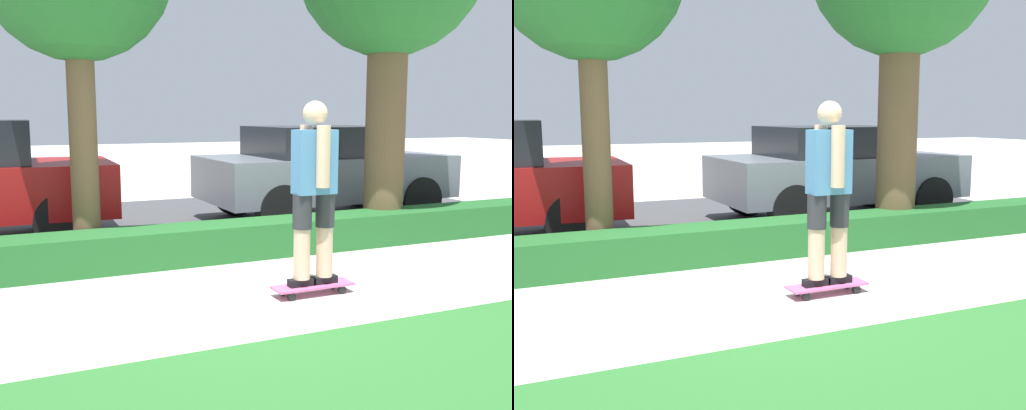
{
  "view_description": "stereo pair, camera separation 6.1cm",
  "coord_description": "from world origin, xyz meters",
  "views": [
    {
      "loc": [
        -2.23,
        -4.9,
        1.69
      ],
      "look_at": [
        0.19,
        0.6,
        0.78
      ],
      "focal_mm": 42.0,
      "sensor_mm": 36.0,
      "label": 1
    },
    {
      "loc": [
        -2.29,
        -4.87,
        1.69
      ],
      "look_at": [
        0.19,
        0.6,
        0.78
      ],
      "focal_mm": 42.0,
      "sensor_mm": 36.0,
      "label": 2
    }
  ],
  "objects": [
    {
      "name": "skateboard",
      "position": [
        0.46,
        -0.1,
        0.08
      ],
      "size": [
        0.79,
        0.24,
        0.1
      ],
      "color": "#DB5B93",
      "rests_on": "ground_plane"
    },
    {
      "name": "hedge_row",
      "position": [
        0.0,
        1.6,
        0.21
      ],
      "size": [
        12.41,
        0.6,
        0.42
      ],
      "color": "#236028",
      "rests_on": "ground_plane"
    },
    {
      "name": "parked_car_middle",
      "position": [
        2.68,
        3.53,
        0.8
      ],
      "size": [
        3.99,
        1.96,
        1.5
      ],
      "rotation": [
        0.0,
        0.0,
        0.01
      ],
      "color": "slate",
      "rests_on": "ground_plane"
    },
    {
      "name": "ground_plane",
      "position": [
        0.0,
        0.0,
        0.0
      ],
      "size": [
        60.0,
        60.0,
        0.0
      ],
      "primitive_type": "plane",
      "color": "beige"
    },
    {
      "name": "skater_person",
      "position": [
        0.46,
        -0.1,
        1.01
      ],
      "size": [
        0.5,
        0.44,
        1.71
      ],
      "color": "black",
      "rests_on": "skateboard"
    },
    {
      "name": "street_asphalt",
      "position": [
        0.0,
        4.2,
        0.0
      ],
      "size": [
        12.41,
        5.0,
        0.01
      ],
      "color": "#474749",
      "rests_on": "ground_plane"
    }
  ]
}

